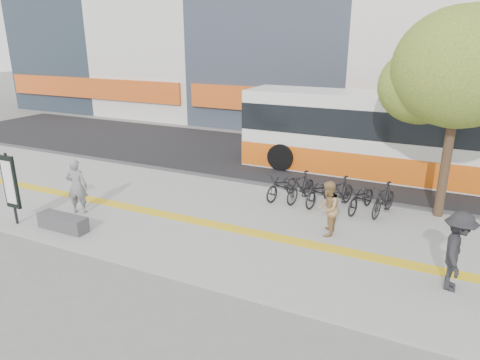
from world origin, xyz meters
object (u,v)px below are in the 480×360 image
at_px(street_tree, 459,71).
at_px(seated_woman, 77,186).
at_px(signboard, 10,183).
at_px(bus, 393,138).
at_px(pedestrian_tan, 328,209).
at_px(pedestrian_dark, 457,251).
at_px(bench, 63,222).

xyz_separation_m(street_tree, seated_woman, (-10.34, -4.85, -3.55)).
height_order(signboard, bus, bus).
xyz_separation_m(pedestrian_tan, pedestrian_dark, (3.25, -1.50, 0.12)).
distance_m(bench, seated_woman, 1.46).
xyz_separation_m(bus, pedestrian_tan, (-0.84, -6.69, -0.72)).
relative_size(bus, pedestrian_tan, 7.70).
distance_m(street_tree, pedestrian_dark, 5.74).
relative_size(signboard, pedestrian_dark, 1.20).
relative_size(signboard, street_tree, 0.35).
xyz_separation_m(bench, street_tree, (9.78, 6.02, 4.21)).
distance_m(bus, seated_woman, 11.97).
height_order(street_tree, bus, street_tree).
xyz_separation_m(street_tree, pedestrian_dark, (0.45, -4.51, -3.52)).
height_order(bench, pedestrian_tan, pedestrian_tan).
bearing_deg(pedestrian_dark, street_tree, 7.14).
height_order(bench, signboard, signboard).
height_order(bench, pedestrian_dark, pedestrian_dark).
bearing_deg(seated_woman, signboard, 30.48).
xyz_separation_m(bench, seated_woman, (-0.56, 1.17, 0.66)).
xyz_separation_m(signboard, pedestrian_tan, (8.59, 3.32, -0.50)).
xyz_separation_m(signboard, seated_woman, (1.04, 1.48, -0.40)).
height_order(street_tree, pedestrian_tan, street_tree).
relative_size(bench, pedestrian_tan, 1.01).
relative_size(seated_woman, pedestrian_tan, 1.12).
distance_m(bench, bus, 12.53).
bearing_deg(street_tree, signboard, -150.93).
relative_size(pedestrian_tan, pedestrian_dark, 0.86).
distance_m(signboard, pedestrian_tan, 9.22).
xyz_separation_m(bus, seated_woman, (-8.38, -8.53, -0.62)).
height_order(bus, pedestrian_dark, bus).
xyz_separation_m(bench, bus, (7.82, 9.70, 1.28)).
distance_m(bench, pedestrian_tan, 7.63).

